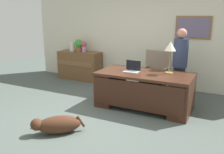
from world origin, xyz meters
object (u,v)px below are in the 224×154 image
object	(u,v)px
vase_with_flowers	(84,46)
desk_lamp	(170,48)
laptop	(132,69)
dog_toy_ball	(35,125)
person_standing	(180,64)
potted_plant	(79,45)
desk	(144,89)
armchair	(155,75)
dog_lying	(57,125)
credenza	(80,65)
vase_empty	(72,47)

from	to	relation	value
vase_with_flowers	desk_lamp	bearing A→B (deg)	-22.67
laptop	dog_toy_ball	xyz separation A→B (m)	(-1.07, -1.78, -0.76)
person_standing	potted_plant	distance (m)	3.13
desk	armchair	bearing A→B (deg)	93.62
dog_lying	potted_plant	world-z (taller)	potted_plant
armchair	dog_lying	distance (m)	2.87
credenza	desk_lamp	bearing A→B (deg)	-21.56
desk_lamp	vase_empty	size ratio (longest dim) A/B	2.45
credenza	armchair	bearing A→B (deg)	-8.58
credenza	laptop	size ratio (longest dim) A/B	4.08
laptop	potted_plant	xyz separation A→B (m)	(-2.25, 1.35, 0.22)
vase_with_flowers	potted_plant	xyz separation A→B (m)	(-0.17, 0.00, 0.01)
person_standing	desk_lamp	size ratio (longest dim) A/B	2.51
desk_lamp	potted_plant	xyz separation A→B (m)	(-2.99, 1.18, -0.23)
vase_empty	dog_toy_ball	xyz separation A→B (m)	(1.42, -3.12, -0.92)
desk_lamp	desk	bearing A→B (deg)	-155.94
potted_plant	dog_toy_ball	distance (m)	3.48
person_standing	laptop	bearing A→B (deg)	-136.89
laptop	potted_plant	size ratio (longest dim) A/B	0.89
credenza	desk_lamp	distance (m)	3.31
desk	vase_with_flowers	size ratio (longest dim) A/B	6.06
dog_lying	person_standing	bearing A→B (deg)	60.56
vase_with_flowers	potted_plant	distance (m)	0.17
armchair	vase_empty	xyz separation A→B (m)	(-2.71, 0.37, 0.49)
vase_with_flowers	laptop	bearing A→B (deg)	-32.81
vase_with_flowers	dog_toy_ball	size ratio (longest dim) A/B	3.58
desk	dog_toy_ball	distance (m)	2.24
dog_lying	potted_plant	size ratio (longest dim) A/B	2.06
dog_lying	vase_with_flowers	distance (m)	3.55
credenza	person_standing	xyz separation A→B (m)	(3.06, -0.58, 0.42)
dog_toy_ball	vase_empty	bearing A→B (deg)	114.50
vase_with_flowers	dog_toy_ball	world-z (taller)	vase_with_flowers
person_standing	dog_toy_ball	world-z (taller)	person_standing
vase_empty	desk_lamp	bearing A→B (deg)	-20.05
desk_lamp	dog_toy_ball	distance (m)	2.92
armchair	dog_lying	bearing A→B (deg)	-106.74
laptop	desk_lamp	world-z (taller)	desk_lamp
desk_lamp	credenza	bearing A→B (deg)	158.44
dog_toy_ball	person_standing	bearing A→B (deg)	53.36
credenza	armchair	distance (m)	2.49
person_standing	vase_with_flowers	xyz separation A→B (m)	(-2.91, 0.58, 0.19)
laptop	vase_with_flowers	distance (m)	2.49
desk	vase_with_flowers	xyz separation A→B (m)	(-2.37, 1.38, 0.61)
dog_lying	potted_plant	bearing A→B (deg)	117.97
dog_lying	desk	bearing A→B (deg)	62.82
desk_lamp	potted_plant	world-z (taller)	desk_lamp
desk_lamp	armchair	bearing A→B (deg)	122.68
credenza	potted_plant	distance (m)	0.61
vase_empty	armchair	bearing A→B (deg)	-7.83
desk	vase_empty	distance (m)	3.15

